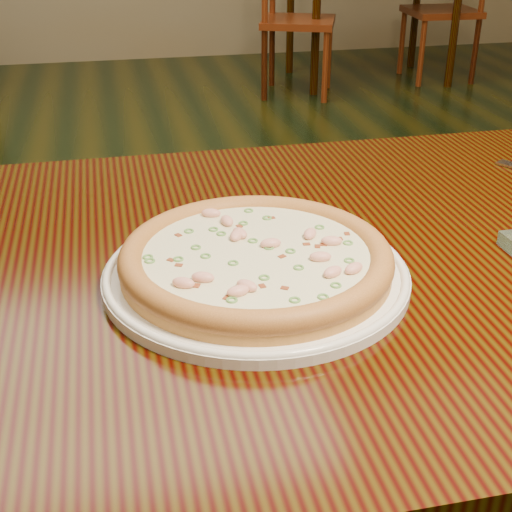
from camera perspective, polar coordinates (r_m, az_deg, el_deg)
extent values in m
cube|color=black|center=(0.88, 6.95, -0.66)|extent=(1.20, 0.80, 0.04)
cylinder|color=white|center=(0.80, 0.00, -1.53)|extent=(0.34, 0.34, 0.01)
torus|color=white|center=(0.80, 0.00, -1.15)|extent=(0.34, 0.34, 0.01)
cylinder|color=#C98043|center=(0.79, 0.00, -0.58)|extent=(0.30, 0.30, 0.02)
torus|color=#C3823F|center=(0.79, 0.00, 0.00)|extent=(0.30, 0.30, 0.03)
cylinder|color=silver|center=(0.79, 0.00, 0.16)|extent=(0.25, 0.25, 0.00)
ellipsoid|color=#F2B29E|center=(0.72, -5.83, -2.15)|extent=(0.03, 0.02, 0.01)
ellipsoid|color=#F2B29E|center=(0.75, 7.83, -0.98)|extent=(0.03, 0.02, 0.01)
ellipsoid|color=#F2B29E|center=(0.82, 4.34, 1.79)|extent=(0.02, 0.03, 0.01)
ellipsoid|color=#F2B29E|center=(0.74, 6.15, -1.27)|extent=(0.03, 0.02, 0.01)
ellipsoid|color=#F2B29E|center=(0.85, -2.34, 2.83)|extent=(0.02, 0.03, 0.01)
ellipsoid|color=#F2B29E|center=(0.87, -3.62, 3.44)|extent=(0.03, 0.02, 0.01)
ellipsoid|color=#F2B29E|center=(0.77, 5.17, -0.06)|extent=(0.03, 0.02, 0.01)
ellipsoid|color=#F2B29E|center=(0.70, -1.46, -2.82)|extent=(0.03, 0.02, 0.01)
ellipsoid|color=#F2B29E|center=(0.82, -1.30, 1.84)|extent=(0.02, 0.03, 0.01)
ellipsoid|color=#F2B29E|center=(0.81, -1.57, 1.67)|extent=(0.02, 0.03, 0.01)
ellipsoid|color=#F2B29E|center=(0.73, -4.27, -1.70)|extent=(0.03, 0.02, 0.01)
ellipsoid|color=#F2B29E|center=(0.71, -0.73, -2.38)|extent=(0.03, 0.03, 0.01)
ellipsoid|color=#F2B29E|center=(0.80, 1.18, 1.03)|extent=(0.02, 0.01, 0.01)
ellipsoid|color=#F2B29E|center=(0.81, 6.07, 1.21)|extent=(0.03, 0.02, 0.01)
cube|color=maroon|center=(0.72, 2.31, -2.64)|extent=(0.01, 0.01, 0.00)
cube|color=maroon|center=(0.84, -1.34, 2.34)|extent=(0.01, 0.01, 0.00)
cube|color=maroon|center=(0.80, 5.42, 0.85)|extent=(0.01, 0.01, 0.00)
cube|color=maroon|center=(0.70, -2.36, -3.42)|extent=(0.01, 0.01, 0.00)
cube|color=maroon|center=(0.83, -6.23, 1.62)|extent=(0.01, 0.01, 0.00)
cube|color=maroon|center=(0.80, 4.93, 0.72)|extent=(0.01, 0.01, 0.00)
cube|color=maroon|center=(0.80, 4.06, 0.90)|extent=(0.01, 0.01, 0.00)
cube|color=maroon|center=(0.72, -4.76, -2.44)|extent=(0.01, 0.01, 0.00)
cube|color=maroon|center=(0.82, 6.71, 1.33)|extent=(0.01, 0.01, 0.00)
cube|color=maroon|center=(0.78, 2.10, -0.09)|extent=(0.01, 0.01, 0.00)
cube|color=maroon|center=(0.76, -6.20, -0.79)|extent=(0.01, 0.01, 0.00)
cube|color=maroon|center=(0.87, 1.25, 3.02)|extent=(0.01, 0.01, 0.00)
cube|color=maroon|center=(0.83, 7.29, 1.73)|extent=(0.01, 0.01, 0.00)
cube|color=maroon|center=(0.72, 0.50, -2.47)|extent=(0.01, 0.01, 0.00)
cube|color=maroon|center=(0.77, -6.82, -0.37)|extent=(0.01, 0.01, 0.00)
torus|color=#5A9244|center=(0.70, 5.39, -3.28)|extent=(0.02, 0.02, 0.00)
torus|color=#5A9244|center=(0.80, -4.83, 0.68)|extent=(0.01, 0.01, 0.00)
torus|color=#5A9244|center=(0.76, -1.84, -0.57)|extent=(0.02, 0.02, 0.00)
torus|color=#5A9244|center=(0.79, 1.04, 0.69)|extent=(0.01, 0.01, 0.00)
torus|color=#5A9244|center=(0.75, 3.43, -0.94)|extent=(0.02, 0.02, 0.00)
torus|color=#5A9244|center=(0.69, -1.95, -3.55)|extent=(0.01, 0.01, 0.00)
torus|color=#5A9244|center=(0.79, 2.77, 0.39)|extent=(0.02, 0.02, 0.00)
torus|color=#5A9244|center=(0.87, 0.89, 3.06)|extent=(0.01, 0.01, 0.00)
torus|color=#5A9244|center=(0.81, 7.37, 1.04)|extent=(0.02, 0.02, 0.00)
torus|color=#5A9244|center=(0.77, -8.50, -0.40)|extent=(0.02, 0.02, 0.00)
torus|color=#5A9244|center=(0.84, 5.10, 2.30)|extent=(0.02, 0.02, 0.00)
torus|color=#5A9244|center=(0.85, -1.03, 2.63)|extent=(0.02, 0.02, 0.00)
torus|color=#5A9244|center=(0.83, -2.79, 1.78)|extent=(0.02, 0.02, 0.00)
torus|color=#5A9244|center=(0.77, -6.24, -0.26)|extent=(0.02, 0.02, 0.00)
torus|color=#5A9244|center=(0.78, -8.65, -0.10)|extent=(0.01, 0.01, 0.00)
torus|color=#5A9244|center=(0.69, 3.12, -3.55)|extent=(0.01, 0.01, 0.00)
torus|color=#5A9244|center=(0.77, 7.47, -0.37)|extent=(0.02, 0.02, 0.00)
torus|color=#5A9244|center=(0.73, 0.66, -1.75)|extent=(0.02, 0.02, 0.00)
torus|color=#5A9244|center=(0.81, 6.25, 1.23)|extent=(0.02, 0.02, 0.00)
torus|color=#5A9244|center=(0.84, -3.43, 2.14)|extent=(0.01, 0.01, 0.00)
torus|color=#5A9244|center=(0.72, 6.41, -2.35)|extent=(0.02, 0.02, 0.00)
torus|color=#5A9244|center=(0.89, -0.59, 3.64)|extent=(0.02, 0.02, 0.00)
torus|color=#5A9244|center=(0.84, -5.39, 1.99)|extent=(0.02, 0.02, 0.00)
torus|color=#5A9244|center=(0.78, -4.06, -0.01)|extent=(0.01, 0.01, 0.00)
torus|color=#5A9244|center=(0.81, -0.26, 1.22)|extent=(0.02, 0.02, 0.00)
cube|color=silver|center=(1.19, 19.67, 6.75)|extent=(0.03, 0.04, 0.00)
cube|color=silver|center=(1.20, 19.80, 6.81)|extent=(0.03, 0.04, 0.00)
cylinder|color=black|center=(4.48, 4.79, 17.18)|extent=(0.05, 0.05, 0.71)
cylinder|color=black|center=(4.81, 15.59, 17.04)|extent=(0.05, 0.05, 0.71)
cylinder|color=black|center=(5.05, 2.75, 18.40)|extent=(0.05, 0.05, 0.71)
cylinder|color=black|center=(5.35, 12.63, 18.32)|extent=(0.05, 0.05, 0.71)
cube|color=#60200C|center=(4.47, 3.42, 18.19)|extent=(0.54, 0.54, 0.04)
cylinder|color=#60200C|center=(4.32, 5.57, 14.76)|extent=(0.04, 0.04, 0.41)
cylinder|color=#60200C|center=(4.68, 5.83, 15.70)|extent=(0.04, 0.04, 0.41)
cylinder|color=#60200C|center=(4.36, 0.68, 14.97)|extent=(0.04, 0.04, 0.41)
cylinder|color=#60200C|center=(4.70, 1.28, 15.91)|extent=(0.04, 0.04, 0.41)
cylinder|color=#60200C|center=(4.31, 0.70, 18.48)|extent=(0.04, 0.04, 0.95)
cylinder|color=#60200C|center=(4.66, 1.32, 19.16)|extent=(0.04, 0.04, 0.95)
cube|color=#60200C|center=(5.00, 14.62, 18.39)|extent=(0.44, 0.44, 0.04)
cylinder|color=#60200C|center=(5.13, 11.60, 16.35)|extent=(0.04, 0.04, 0.41)
cylinder|color=#60200C|center=(4.80, 13.10, 15.48)|extent=(0.04, 0.04, 0.41)
cylinder|color=#60200C|center=(5.27, 15.42, 16.23)|extent=(0.04, 0.04, 0.41)
cylinder|color=#60200C|center=(4.95, 17.11, 15.34)|extent=(0.04, 0.04, 0.41)
cylinder|color=#60200C|center=(5.23, 15.80, 19.12)|extent=(0.04, 0.04, 0.95)
cylinder|color=#60200C|center=(4.91, 17.56, 18.41)|extent=(0.04, 0.04, 0.95)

